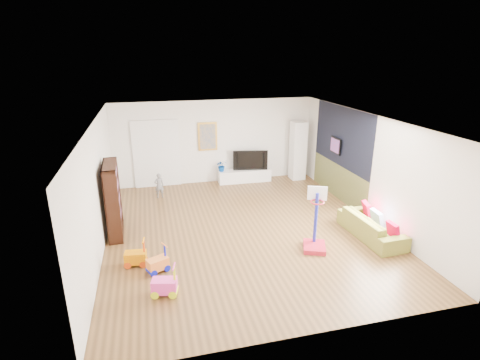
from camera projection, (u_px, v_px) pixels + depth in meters
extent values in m
cube|color=brown|center=(244.00, 229.00, 9.20)|extent=(6.50, 7.50, 0.00)
cube|color=white|center=(244.00, 120.00, 8.32)|extent=(6.50, 7.50, 0.00)
cube|color=silver|center=(215.00, 142.00, 12.20)|extent=(6.50, 0.00, 2.70)
cube|color=white|center=(311.00, 259.00, 5.32)|extent=(6.50, 0.00, 2.70)
cube|color=white|center=(98.00, 189.00, 8.02)|extent=(0.00, 7.50, 2.70)
cube|color=white|center=(368.00, 167.00, 9.50)|extent=(0.00, 7.50, 2.70)
cube|color=black|center=(342.00, 137.00, 10.62)|extent=(0.01, 3.20, 1.70)
cube|color=brown|center=(338.00, 181.00, 11.06)|extent=(0.01, 3.20, 1.00)
cube|color=white|center=(156.00, 155.00, 11.83)|extent=(1.45, 0.06, 2.10)
cube|color=gold|center=(208.00, 136.00, 12.04)|extent=(0.62, 0.06, 0.92)
cube|color=#7F3F8C|center=(335.00, 145.00, 10.89)|extent=(0.04, 0.56, 0.46)
cube|color=white|center=(244.00, 176.00, 12.52)|extent=(1.76, 0.46, 0.41)
cube|color=white|center=(298.00, 151.00, 12.58)|extent=(0.47, 0.47, 1.97)
cube|color=black|center=(113.00, 200.00, 8.72)|extent=(0.36, 1.20, 1.74)
imported|color=olive|center=(371.00, 226.00, 8.74)|extent=(0.81, 1.88, 0.54)
cube|color=#AD1B2F|center=(316.00, 220.00, 8.05)|extent=(0.67, 0.73, 1.41)
cube|color=orange|center=(135.00, 253.00, 7.56)|extent=(0.45, 0.31, 0.57)
cube|color=orange|center=(157.00, 259.00, 7.35)|extent=(0.48, 0.40, 0.54)
cube|color=#FF3FB3|center=(164.00, 281.00, 6.63)|extent=(0.49, 0.36, 0.59)
imported|color=slate|center=(159.00, 186.00, 11.07)|extent=(0.31, 0.23, 0.76)
imported|color=black|center=(250.00, 159.00, 12.45)|extent=(1.15, 0.35, 0.66)
imported|color=navy|center=(222.00, 165.00, 12.26)|extent=(0.39, 0.35, 0.39)
cube|color=#B7002E|center=(393.00, 230.00, 8.22)|extent=(0.11, 0.35, 0.34)
cube|color=silver|center=(377.00, 219.00, 8.76)|extent=(0.12, 0.41, 0.41)
cube|color=#C3042D|center=(367.00, 210.00, 9.24)|extent=(0.19, 0.41, 0.40)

